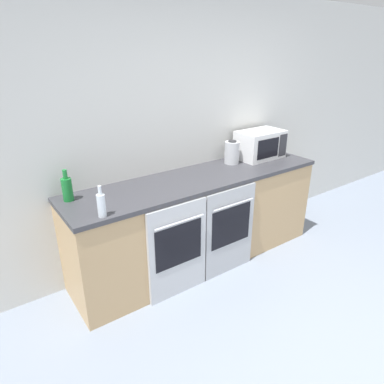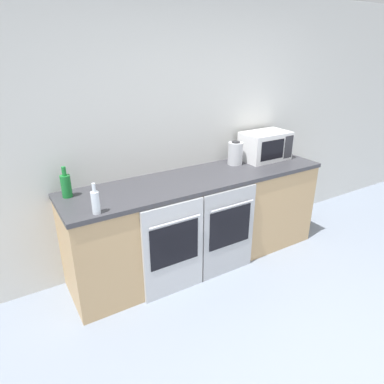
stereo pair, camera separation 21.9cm
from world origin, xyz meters
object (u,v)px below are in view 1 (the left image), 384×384
Objects in this scene: oven_left at (178,251)px; microwave at (260,145)px; oven_right at (230,231)px; bottle_clear at (101,205)px; kettle at (232,152)px; bottle_green at (67,189)px.

oven_left is 1.72× the size of microwave.
oven_right is 1.34m from bottle_clear.
microwave reaches higher than kettle.
oven_left is 1.27m from kettle.
bottle_clear is at bearing 173.04° from oven_left.
oven_left is at bearing -35.02° from bottle_green.
oven_right is at bearing -20.96° from bottle_green.
oven_right is 3.61× the size of kettle.
microwave is at bearing 17.55° from oven_left.
bottle_green reaches higher than oven_right.
oven_left is 3.69× the size of bottle_clear.
oven_right is at bearing -3.52° from bottle_clear.
bottle_clear is (-2.00, -0.37, -0.06)m from microwave.
bottle_clear is at bearing -169.62° from microwave.
oven_right is at bearing 0.00° from oven_left.
microwave is 2.12m from bottle_green.
bottle_green is 1.73m from kettle.
bottle_green reaches higher than oven_left.
oven_left is at bearing -162.45° from microwave.
oven_right is 3.39× the size of bottle_green.
microwave is 2.04m from bottle_clear.
oven_left is at bearing -154.77° from kettle.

